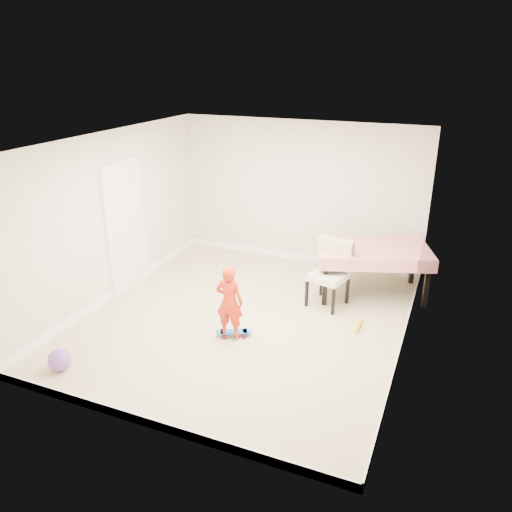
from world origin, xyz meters
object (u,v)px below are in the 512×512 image
at_px(dining_chair, 328,274).
at_px(balloon, 59,360).
at_px(child, 229,304).
at_px(skateboard, 234,333).
at_px(dining_table, 371,270).

xyz_separation_m(dining_chair, balloon, (-2.59, -2.96, -0.38)).
xyz_separation_m(child, balloon, (-1.62, -1.49, -0.38)).
bearing_deg(skateboard, balloon, -163.16).
relative_size(dining_table, dining_chair, 1.68).
relative_size(skateboard, balloon, 1.79).
bearing_deg(child, dining_table, -130.90).
distance_m(dining_chair, balloon, 3.95).
bearing_deg(dining_chair, child, -109.59).
xyz_separation_m(dining_table, balloon, (-3.13, -3.63, -0.27)).
height_order(skateboard, child, child).
distance_m(dining_table, dining_chair, 0.86).
bearing_deg(skateboard, dining_table, 27.92).
bearing_deg(dining_table, skateboard, -144.83).
bearing_deg(child, balloon, 37.05).
bearing_deg(dining_table, child, -144.54).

